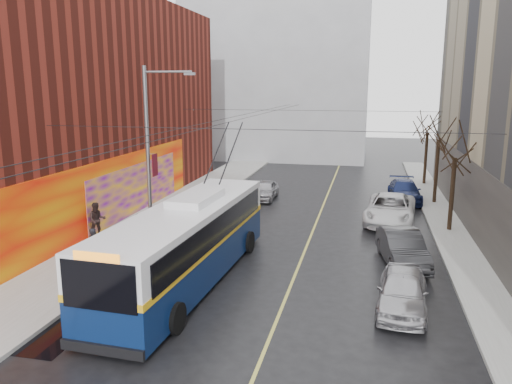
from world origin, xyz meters
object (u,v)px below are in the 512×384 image
trolleybus (187,242)px  pedestrian_a (95,246)px  streetlight_pole (151,152)px  tree_far (428,123)px  parked_car_a (402,291)px  parked_car_d (404,191)px  tree_mid (440,128)px  tree_near (456,144)px  parked_car_c (390,209)px  pedestrian_b (97,220)px  pedestrian_c (140,231)px  parked_car_b (402,248)px  following_car (265,190)px

trolleybus → pedestrian_a: (-4.67, 0.67, -0.74)m
streetlight_pole → trolleybus: (3.37, -4.17, -3.12)m
tree_far → parked_car_a: bearing=-97.3°
tree_far → parked_car_d: (-2.00, -6.66, -4.40)m
tree_mid → pedestrian_a: 23.68m
tree_near → parked_car_c: bearing=158.3°
parked_car_c → pedestrian_b: pedestrian_b is taller
pedestrian_a → tree_mid: bearing=-49.1°
parked_car_a → parked_car_d: 18.41m
tree_near → pedestrian_c: bearing=-156.1°
parked_car_a → pedestrian_c: 12.99m
trolleybus → parked_car_b: (8.85, 4.15, -0.96)m
pedestrian_c → parked_car_b: bearing=-150.2°
parked_car_a → pedestrian_a: (-13.24, 1.54, 0.25)m
tree_mid → parked_car_d: size_ratio=1.31×
pedestrian_b → parked_car_b: bearing=-37.0°
streetlight_pole → tree_near: (15.14, 6.00, 0.13)m
streetlight_pole → following_car: bearing=74.5°
pedestrian_a → following_car: bearing=-20.9°
streetlight_pole → parked_car_c: 14.54m
following_car → tree_mid: bearing=5.4°
following_car → parked_car_d: bearing=8.5°
parked_car_d → pedestrian_b: 21.05m
parked_car_a → parked_car_b: bearing=91.3°
streetlight_pole → parked_car_d: streetlight_pole is taller
pedestrian_a → pedestrian_b: 4.30m
streetlight_pole → pedestrian_c: streetlight_pole is taller
following_car → pedestrian_b: (-6.66, -11.60, 0.41)m
trolleybus → pedestrian_a: bearing=174.6°
tree_mid → parked_car_c: bearing=-119.2°
tree_far → trolleybus: (-11.77, -24.17, -3.41)m
parked_car_b → parked_car_c: (-0.28, 7.29, 0.07)m
tree_mid → pedestrian_c: size_ratio=3.84×
tree_mid → following_car: (-11.84, -1.13, -4.57)m
tree_near → tree_far: bearing=90.0°
trolleybus → pedestrian_c: size_ratio=7.62×
pedestrian_a → pedestrian_c: pedestrian_c is taller
tree_near → trolleybus: bearing=-139.2°
streetlight_pole → pedestrian_c: size_ratio=5.18×
tree_mid → trolleybus: 21.11m
tree_near → pedestrian_c: size_ratio=3.68×
following_car → trolleybus: bearing=-89.7°
parked_car_a → following_car: parked_car_a is taller
parked_car_c → parked_car_d: bearing=84.6°
parked_car_a → parked_car_c: bearing=94.5°
tree_mid → parked_car_b: size_ratio=1.43×
tree_mid → pedestrian_c: 21.22m
tree_mid → parked_car_d: tree_mid is taller
tree_far → pedestrian_b: size_ratio=3.48×
tree_near → parked_car_a: bearing=-106.2°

